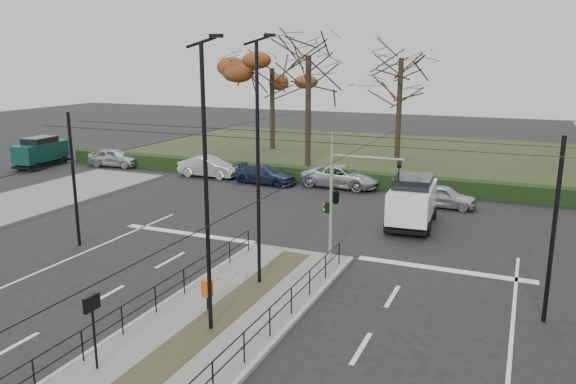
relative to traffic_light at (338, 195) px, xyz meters
name	(u,v)px	position (x,y,z in m)	size (l,w,h in m)	color
ground	(249,296)	(-1.77, -4.50, -2.88)	(140.00, 140.00, 0.00)	black
median_island	(212,324)	(-1.77, -7.00, -2.81)	(4.40, 15.00, 0.14)	slate
park	(351,152)	(-7.77, 27.50, -2.83)	(38.00, 26.00, 0.10)	#263219
hedge	(294,174)	(-7.77, 14.10, -2.38)	(38.00, 1.00, 1.00)	black
median_railing	(210,299)	(-1.77, -7.10, -1.90)	(4.14, 13.24, 0.92)	black
catenary	(267,193)	(-1.77, -2.88, 0.54)	(20.00, 34.00, 6.00)	black
traffic_light	(338,195)	(0.00, 0.00, 0.00)	(3.20, 1.83, 4.70)	gray
litter_bin	(207,288)	(-2.39, -6.23, -2.00)	(0.41, 0.41, 1.04)	black
info_panel	(92,312)	(-3.22, -10.55, -1.10)	(0.12, 0.54, 2.09)	black
streetlamp_median_near	(207,188)	(-1.57, -7.39, 1.69)	(0.73, 0.15, 8.72)	black
streetlamp_median_far	(258,162)	(-1.82, -3.48, 1.78)	(0.74, 0.15, 8.88)	black
parked_car_first	(115,158)	(-22.74, 13.50, -2.17)	(1.67, 4.16, 1.42)	#B3B5BB
parked_car_second	(209,167)	(-13.87, 12.93, -2.16)	(1.53, 4.38, 1.44)	#B3B5BB
parked_car_third	(265,174)	(-9.21, 12.51, -2.25)	(1.77, 4.34, 1.26)	#1B2440
parked_car_fourth	(341,176)	(-4.17, 13.50, -2.16)	(2.37, 5.14, 1.43)	#B3B5BB
white_van	(412,200)	(1.79, 6.61, -1.57)	(2.42, 4.89, 2.52)	white
green_van	(41,151)	(-27.85, 11.09, -1.66)	(2.25, 4.72, 2.34)	#0B332C
rust_tree	(272,68)	(-14.92, 26.07, 4.54)	(9.33, 9.33, 9.64)	black
bare_tree_center	(401,66)	(-3.08, 25.30, 4.83)	(6.16, 6.16, 10.91)	black
bare_tree_near	(308,64)	(-8.82, 19.40, 5.00)	(6.59, 6.59, 11.15)	black
parked_car_fifth	(442,196)	(2.70, 10.87, -2.24)	(1.51, 3.75, 1.28)	#B3B5BB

